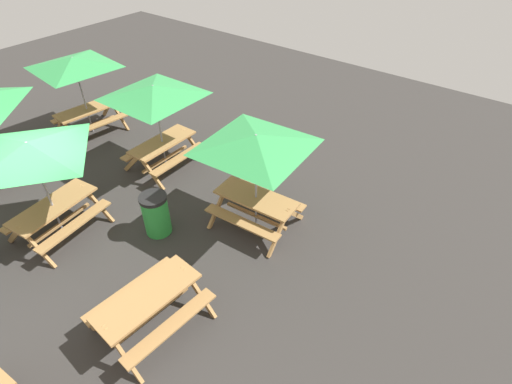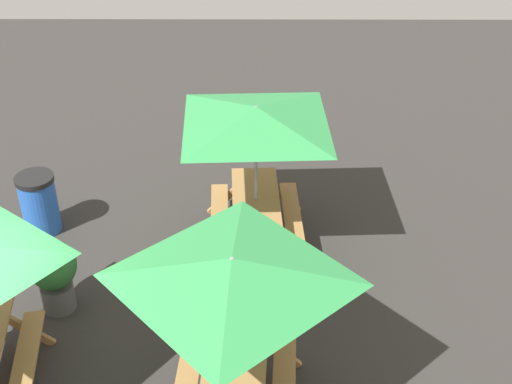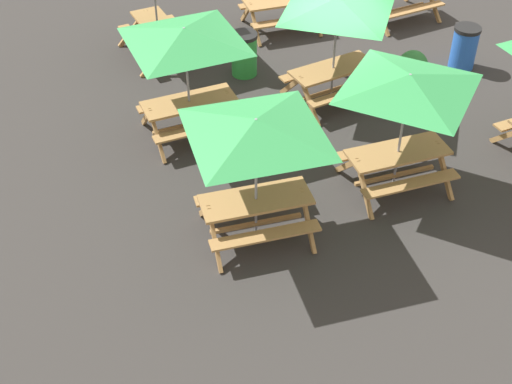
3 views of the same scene
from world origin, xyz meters
TOP-DOWN VIEW (x-y plane):
  - ground_plane at (0.00, 0.00)m, footprint 25.71×25.71m
  - picnic_table_0 at (3.01, 3.23)m, footprint 2.81×2.81m
  - picnic_table_3 at (3.12, 0.07)m, footprint 2.83×2.83m
  - picnic_table_4 at (-0.01, -0.02)m, footprint 2.24×2.24m
  - picnic_table_5 at (0.23, 2.97)m, footprint 2.10×2.10m
  - picnic_table_6 at (-0.32, -3.38)m, footprint 1.89×1.64m
  - trash_bin_blue at (-3.35, -0.15)m, footprint 0.59×0.59m
  - trash_bin_green at (1.30, -1.70)m, footprint 0.59×0.59m
  - potted_plant_0 at (-1.56, 0.53)m, footprint 0.64×0.64m

SIDE VIEW (x-z plane):
  - ground_plane at x=0.00m, z-range 0.00..0.00m
  - trash_bin_blue at x=-3.35m, z-range 0.00..0.98m
  - trash_bin_green at x=1.30m, z-range 0.00..0.98m
  - picnic_table_6 at x=-0.32m, z-range 0.16..0.97m
  - potted_plant_0 at x=-1.56m, z-range 0.08..1.17m
  - picnic_table_0 at x=3.01m, z-range 0.82..3.16m
  - picnic_table_3 at x=3.12m, z-range 0.82..3.16m
  - picnic_table_4 at x=-0.01m, z-range 0.82..3.16m
  - picnic_table_5 at x=0.23m, z-range 0.82..3.16m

